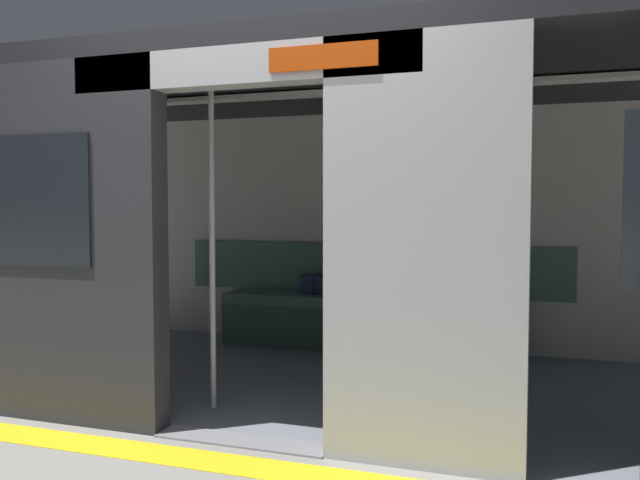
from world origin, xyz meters
name	(u,v)px	position (x,y,z in m)	size (l,w,h in m)	color
ground_plane	(242,442)	(0.00, 0.00, 0.00)	(60.00, 60.00, 0.00)	gray
platform_edge_strip	(216,462)	(0.00, 0.30, 0.00)	(8.00, 0.24, 0.01)	yellow
train_car	(311,175)	(0.06, -1.27, 1.48)	(6.40, 2.88, 2.22)	#ADAFB5
bench_seat	(360,310)	(0.00, -2.36, 0.36)	(2.52, 0.44, 0.47)	#4C7566
person_seated	(356,273)	(0.02, -2.31, 0.69)	(0.55, 0.71, 1.20)	#4C8CC6
handbag	(316,284)	(0.44, -2.45, 0.56)	(0.26, 0.15, 0.17)	#262D4C
book	(405,297)	(-0.38, -2.41, 0.49)	(0.15, 0.22, 0.03)	#26598C
grab_pole_door	(212,243)	(0.43, -0.49, 1.04)	(0.04, 0.04, 2.08)	silver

